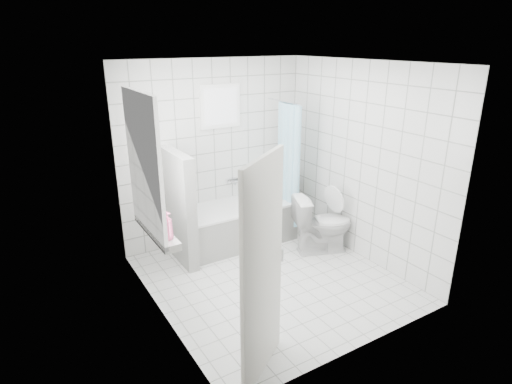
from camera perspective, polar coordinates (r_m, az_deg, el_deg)
ground at (r=5.46m, az=2.02°, el=-11.49°), size 3.00×3.00×0.00m
ceiling at (r=4.68m, az=2.42°, el=16.90°), size 3.00×3.00×0.00m
wall_back at (r=6.17m, az=-5.55°, el=5.28°), size 2.80×0.02×2.60m
wall_front at (r=3.84m, az=14.70°, el=-4.42°), size 2.80×0.02×2.60m
wall_left at (r=4.34m, az=-13.40°, el=-1.46°), size 0.02×3.00×2.60m
wall_right at (r=5.78m, az=13.88°, el=3.80°), size 0.02×3.00×2.60m
window_left at (r=4.53m, az=-14.38°, el=3.36°), size 0.01×0.90×1.40m
window_back at (r=6.04m, az=-4.70°, el=11.30°), size 0.50×0.01×0.50m
window_sill at (r=4.80m, az=-13.13°, el=-5.06°), size 0.18×1.02×0.08m
door at (r=3.62m, az=0.87°, el=-10.67°), size 0.68×0.49×2.00m
bathtub at (r=6.25m, az=-2.50°, el=-4.26°), size 1.66×0.77×0.58m
partition_wall at (r=5.68m, az=-10.22°, el=-2.05°), size 0.15×0.85×1.50m
tiled_ledge at (r=7.00m, az=4.35°, el=-1.74°), size 0.40×0.24×0.55m
toilet at (r=6.02m, az=8.88°, el=-4.22°), size 0.91×0.71×0.82m
curtain_rod at (r=6.15m, az=3.78°, el=11.94°), size 0.02×0.80×0.02m
shower_curtain at (r=6.23m, az=4.28°, el=3.57°), size 0.14×0.48×1.78m
tub_faucet at (r=6.37m, az=-3.26°, el=1.59°), size 0.18×0.06×0.06m
sill_bottles at (r=4.69m, az=-12.99°, el=-3.31°), size 0.18×0.75×0.33m
ledge_bottles at (r=6.83m, az=4.69°, el=1.20°), size 0.18×0.18×0.26m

